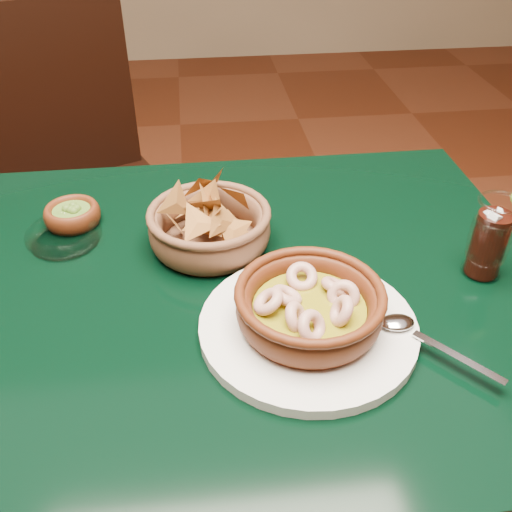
{
  "coord_description": "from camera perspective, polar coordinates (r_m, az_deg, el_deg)",
  "views": [
    {
      "loc": [
        0.06,
        -0.68,
        1.3
      ],
      "look_at": [
        0.14,
        -0.02,
        0.81
      ],
      "focal_mm": 40.0,
      "sensor_mm": 36.0,
      "label": 1
    }
  ],
  "objects": [
    {
      "name": "dining_table",
      "position": [
        0.94,
        -8.74,
        -7.7
      ],
      "size": [
        1.2,
        0.8,
        0.75
      ],
      "color": "black",
      "rests_on": "ground"
    },
    {
      "name": "dining_chair",
      "position": [
        1.61,
        -17.26,
        6.78
      ],
      "size": [
        0.6,
        0.6,
        0.99
      ],
      "color": "black",
      "rests_on": "ground"
    },
    {
      "name": "shrimp_plate",
      "position": [
        0.77,
        5.37,
        -5.6
      ],
      "size": [
        0.37,
        0.3,
        0.09
      ],
      "color": "silver",
      "rests_on": "dining_table"
    },
    {
      "name": "chip_basket",
      "position": [
        0.93,
        -4.68,
        3.02
      ],
      "size": [
        0.23,
        0.23,
        0.14
      ],
      "color": "brown",
      "rests_on": "dining_table"
    },
    {
      "name": "guacamole_ramekin",
      "position": [
        1.04,
        -17.89,
        3.95
      ],
      "size": [
        0.11,
        0.11,
        0.04
      ],
      "color": "#431A0A",
      "rests_on": "dining_table"
    },
    {
      "name": "cola_drink",
      "position": [
        0.92,
        22.34,
        1.57
      ],
      "size": [
        0.13,
        0.13,
        0.15
      ],
      "color": "white",
      "rests_on": "dining_table"
    },
    {
      "name": "glass_ashtray",
      "position": [
        1.0,
        -18.66,
        1.94
      ],
      "size": [
        0.13,
        0.13,
        0.03
      ],
      "color": "white",
      "rests_on": "dining_table"
    }
  ]
}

